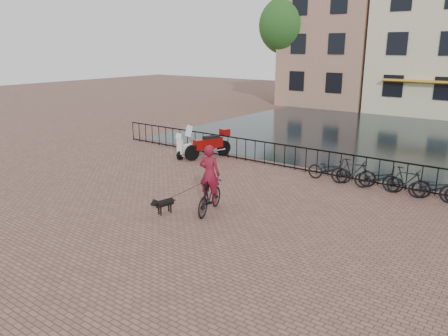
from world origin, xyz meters
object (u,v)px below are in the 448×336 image
Objects in this scene: cyclist at (210,183)px; motorcycle at (208,140)px; scooter at (187,144)px; dog at (165,205)px.

motorcycle is (-4.39, 5.40, -0.13)m from cyclist.
motorcycle is 1.00m from scooter.
cyclist is 1.82× the size of scooter.
cyclist is at bearing 52.69° from dog.
cyclist is at bearing -46.17° from scooter.
motorcycle is at bearing 30.48° from scooter.
dog is 0.61× the size of scooter.
motorcycle is at bearing -66.59° from cyclist.
dog is at bearing -57.55° from scooter.
cyclist is at bearing -32.83° from motorcycle.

